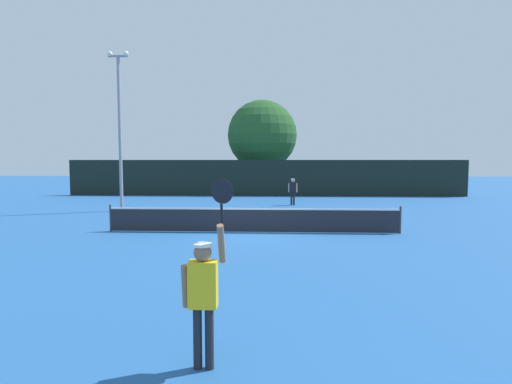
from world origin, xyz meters
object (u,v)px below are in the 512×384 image
parked_car_mid (363,182)px  player_receiving (293,189)px  large_tree (262,135)px  parked_car_near (336,183)px  tennis_ball (278,230)px  player_serving (204,286)px  light_pole (120,122)px

parked_car_mid → player_receiving: bearing=-116.8°
large_tree → parked_car_near: size_ratio=1.86×
large_tree → parked_car_mid: large_tree is taller
tennis_ball → parked_car_near: size_ratio=0.02×
player_serving → large_tree: size_ratio=0.31×
player_receiving → light_pole: (-9.78, -3.47, 3.95)m
player_serving → player_receiving: bearing=84.3°
parked_car_near → parked_car_mid: 3.51m
parked_car_near → parked_car_mid: same height
tennis_ball → large_tree: size_ratio=0.01×
parked_car_near → large_tree: bearing=-161.0°
player_serving → light_pole: bearing=114.2°
player_receiving → large_tree: (-2.30, 10.65, 4.08)m
player_receiving → tennis_ball: bearing=84.0°
large_tree → parked_car_near: bearing=11.3°
large_tree → parked_car_mid: (9.75, 3.37, -4.35)m
player_receiving → parked_car_near: player_receiving is taller
player_receiving → light_pole: light_pole is taller
tennis_ball → large_tree: (-1.28, 20.39, 5.09)m
light_pole → player_receiving: bearing=19.5°
parked_car_mid → light_pole: bearing=-133.3°
player_serving → parked_car_mid: size_ratio=0.61×
tennis_ball → large_tree: large_tree is taller
player_receiving → parked_car_near: 12.86m
tennis_ball → parked_car_near: 22.48m
light_pole → parked_car_mid: 24.91m
large_tree → player_serving: bearing=-89.6°
player_serving → light_pole: size_ratio=0.29×
light_pole → parked_car_near: bearing=47.2°
tennis_ball → parked_car_mid: size_ratio=0.02×
light_pole → parked_car_mid: bearing=45.4°
parked_car_mid → player_serving: bearing=-104.1°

